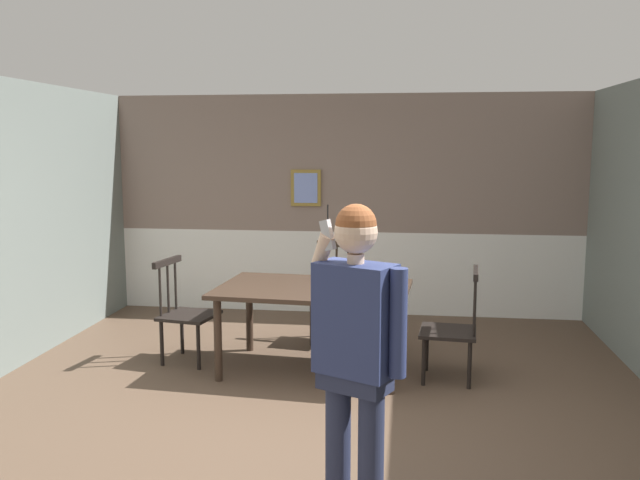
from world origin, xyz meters
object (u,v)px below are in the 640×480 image
Objects in this scene: chair_near_window at (333,295)px; chair_by_doorway at (185,312)px; chair_at_table_head at (453,328)px; person_figure at (356,342)px; dining_table at (313,296)px.

chair_near_window reaches higher than chair_by_doorway.
person_figure is (-0.67, -2.30, 0.55)m from chair_at_table_head.
chair_near_window is (0.07, 0.93, -0.20)m from dining_table.
chair_near_window is at bearing 132.22° from chair_by_doorway.
dining_table is at bearing 93.92° from chair_near_window.
chair_at_table_head is (2.47, -0.19, -0.01)m from chair_by_doorway.
chair_near_window reaches higher than dining_table.
dining_table is 1.79× the size of chair_at_table_head.
chair_by_doorway is at bearing 175.48° from dining_table.
dining_table is 0.95m from chair_near_window.
chair_near_window is at bearing 85.48° from dining_table.
chair_by_doorway is 0.56× the size of person_figure.
chair_by_doorway is 3.12m from person_figure.
dining_table is 1.82× the size of chair_by_doorway.
chair_at_table_head is (1.24, -0.09, -0.23)m from dining_table.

